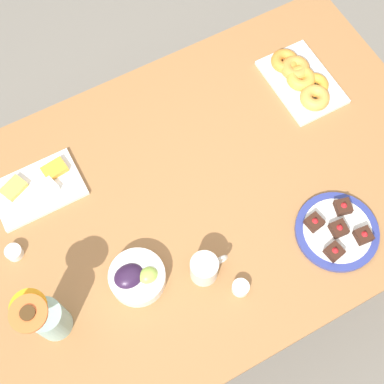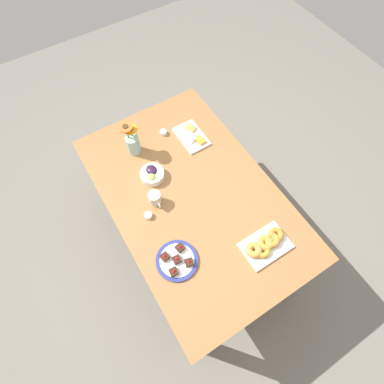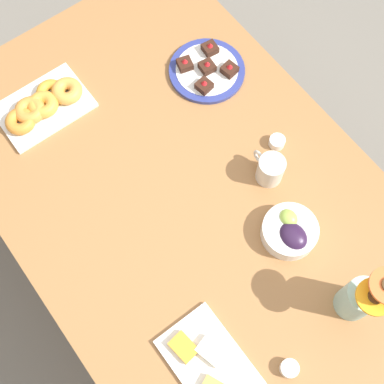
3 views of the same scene
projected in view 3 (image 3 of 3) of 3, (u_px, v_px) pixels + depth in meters
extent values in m
plane|color=slate|center=(192.00, 262.00, 2.23)|extent=(6.00, 6.00, 0.00)
cube|color=#9E6B3D|center=(192.00, 200.00, 1.56)|extent=(1.60, 1.00, 0.04)
cube|color=#9E6B3D|center=(169.00, 46.00, 2.21)|extent=(0.07, 0.07, 0.70)
cylinder|color=beige|center=(270.00, 170.00, 1.52)|extent=(0.08, 0.08, 0.09)
cylinder|color=brown|center=(272.00, 164.00, 1.49)|extent=(0.07, 0.07, 0.00)
torus|color=beige|center=(259.00, 157.00, 1.54)|extent=(0.05, 0.01, 0.05)
cylinder|color=white|center=(289.00, 231.00, 1.48)|extent=(0.16, 0.16, 0.05)
ellipsoid|color=#2D1938|center=(293.00, 236.00, 1.45)|extent=(0.09, 0.07, 0.04)
ellipsoid|color=#9EC14C|center=(289.00, 218.00, 1.47)|extent=(0.05, 0.05, 0.04)
cube|color=white|center=(209.00, 363.00, 1.36)|extent=(0.26, 0.17, 0.01)
cube|color=white|center=(211.00, 351.00, 1.36)|extent=(0.08, 0.07, 0.02)
cube|color=orange|center=(184.00, 347.00, 1.36)|extent=(0.08, 0.06, 0.02)
cube|color=white|center=(44.00, 107.00, 1.65)|extent=(0.19, 0.28, 0.01)
torus|color=gold|center=(67.00, 91.00, 1.64)|extent=(0.10, 0.10, 0.04)
torus|color=gold|center=(51.00, 92.00, 1.64)|extent=(0.10, 0.10, 0.03)
torus|color=gold|center=(43.00, 105.00, 1.62)|extent=(0.12, 0.12, 0.04)
torus|color=orange|center=(30.00, 111.00, 1.61)|extent=(0.11, 0.11, 0.04)
torus|color=orange|center=(20.00, 121.00, 1.60)|extent=(0.10, 0.10, 0.04)
cylinder|color=white|center=(277.00, 142.00, 1.59)|extent=(0.05, 0.05, 0.03)
cylinder|color=#C68923|center=(277.00, 140.00, 1.58)|extent=(0.04, 0.04, 0.01)
cylinder|color=white|center=(289.00, 368.00, 1.35)|extent=(0.05, 0.05, 0.03)
cylinder|color=maroon|center=(290.00, 368.00, 1.34)|extent=(0.04, 0.04, 0.01)
cylinder|color=navy|center=(207.00, 71.00, 1.70)|extent=(0.24, 0.24, 0.01)
cylinder|color=white|center=(207.00, 70.00, 1.70)|extent=(0.20, 0.20, 0.01)
cube|color=#381E14|center=(204.00, 86.00, 1.65)|extent=(0.05, 0.05, 0.02)
cone|color=red|center=(204.00, 82.00, 1.63)|extent=(0.02, 0.02, 0.01)
cube|color=#381E14|center=(185.00, 64.00, 1.68)|extent=(0.05, 0.05, 0.02)
cone|color=red|center=(185.00, 61.00, 1.66)|extent=(0.02, 0.02, 0.01)
cube|color=#381E14|center=(229.00, 69.00, 1.67)|extent=(0.05, 0.05, 0.02)
cone|color=red|center=(230.00, 66.00, 1.66)|extent=(0.02, 0.02, 0.01)
cube|color=#381E14|center=(210.00, 48.00, 1.70)|extent=(0.05, 0.05, 0.02)
cone|color=red|center=(210.00, 45.00, 1.69)|extent=(0.02, 0.02, 0.01)
cube|color=#381E14|center=(207.00, 67.00, 1.68)|extent=(0.05, 0.05, 0.02)
cone|color=red|center=(207.00, 63.00, 1.66)|extent=(0.02, 0.02, 0.01)
cylinder|color=#99C1B7|center=(358.00, 299.00, 1.36)|extent=(0.09, 0.09, 0.14)
cylinder|color=#3D702D|center=(381.00, 290.00, 1.25)|extent=(0.01, 0.01, 0.10)
cylinder|color=#3D702D|center=(370.00, 300.00, 1.26)|extent=(0.01, 0.01, 0.06)
cylinder|color=orange|center=(375.00, 297.00, 1.23)|extent=(0.09, 0.09, 0.01)
cylinder|color=#472D14|center=(376.00, 296.00, 1.22)|extent=(0.04, 0.04, 0.01)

